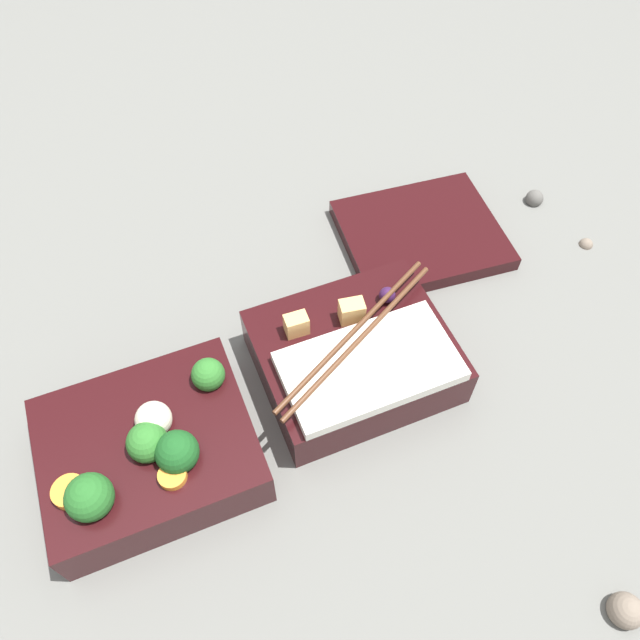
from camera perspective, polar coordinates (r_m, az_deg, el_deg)
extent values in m
plane|color=slate|center=(0.61, -5.99, -8.24)|extent=(3.00, 3.00, 0.00)
cube|color=black|center=(0.59, -15.25, -11.44)|extent=(0.18, 0.15, 0.05)
sphere|color=#19511E|center=(0.54, -12.94, -11.69)|extent=(0.04, 0.04, 0.04)
sphere|color=#2D7028|center=(0.57, -10.19, -4.93)|extent=(0.03, 0.03, 0.03)
sphere|color=#2D7028|center=(0.55, -15.51, -10.72)|extent=(0.04, 0.04, 0.04)
sphere|color=#236023|center=(0.54, -20.34, -14.95)|extent=(0.04, 0.04, 0.04)
cylinder|color=orange|center=(0.56, -21.91, -14.36)|extent=(0.03, 0.03, 0.01)
cylinder|color=orange|center=(0.54, -13.34, -13.68)|extent=(0.03, 0.03, 0.01)
sphere|color=beige|center=(0.56, -14.97, -8.77)|extent=(0.03, 0.03, 0.03)
cube|color=black|center=(0.61, 3.10, -3.36)|extent=(0.18, 0.15, 0.05)
cube|color=silver|center=(0.57, 4.55, -4.24)|extent=(0.16, 0.09, 0.01)
cube|color=#EAB266|center=(0.59, -2.17, -0.42)|extent=(0.02, 0.02, 0.02)
cube|color=#EAB266|center=(0.60, 2.92, 0.81)|extent=(0.03, 0.02, 0.02)
sphere|color=#381942|center=(0.62, 6.17, 2.28)|extent=(0.02, 0.02, 0.02)
cylinder|color=#56331E|center=(0.58, 3.55, -1.48)|extent=(0.19, 0.11, 0.01)
cylinder|color=#56331E|center=(0.58, 3.00, -1.11)|extent=(0.19, 0.11, 0.01)
cube|color=black|center=(0.74, 9.22, 7.72)|extent=(0.19, 0.17, 0.02)
sphere|color=#7A6B5B|center=(0.80, 23.21, 6.53)|extent=(0.02, 0.02, 0.02)
sphere|color=#595651|center=(0.82, 19.01, 10.46)|extent=(0.02, 0.02, 0.02)
sphere|color=#7A6B5B|center=(0.60, 26.14, -22.74)|extent=(0.03, 0.03, 0.03)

